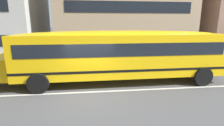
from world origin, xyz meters
name	(u,v)px	position (x,y,z in m)	size (l,w,h in m)	color
ground_plane	(90,92)	(0.00, 0.00, 0.00)	(400.00, 400.00, 0.00)	#4C4C4F
sidewalk_far	(91,62)	(0.00, 7.26, 0.01)	(120.00, 3.00, 0.01)	gray
lane_centreline	(90,92)	(0.00, 0.00, 0.00)	(110.00, 0.16, 0.01)	silver
school_bus	(117,52)	(1.64, 1.54, 1.84)	(13.89, 3.29, 3.10)	yellow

